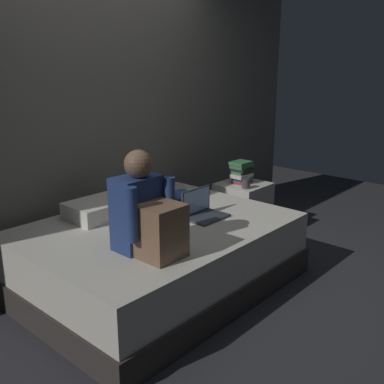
{
  "coord_description": "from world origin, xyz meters",
  "views": [
    {
      "loc": [
        -2.39,
        -2.02,
        1.69
      ],
      "look_at": [
        -0.03,
        0.1,
        0.76
      ],
      "focal_mm": 42.07,
      "sensor_mm": 36.0,
      "label": 1
    }
  ],
  "objects_px": {
    "pillow": "(104,208)",
    "book_stack": "(242,172)",
    "person_sitting": "(146,214)",
    "bed": "(158,255)",
    "mug": "(246,184)",
    "laptop": "(203,210)",
    "nightstand": "(243,210)",
    "clothes_pile": "(172,192)"
  },
  "relations": [
    {
      "from": "bed",
      "to": "mug",
      "type": "relative_size",
      "value": 22.22
    },
    {
      "from": "bed",
      "to": "book_stack",
      "type": "xyz_separation_m",
      "value": [
        1.3,
        0.16,
        0.4
      ]
    },
    {
      "from": "book_stack",
      "to": "pillow",
      "type": "bearing_deg",
      "value": 168.72
    },
    {
      "from": "bed",
      "to": "laptop",
      "type": "relative_size",
      "value": 6.25
    },
    {
      "from": "book_stack",
      "to": "mug",
      "type": "distance_m",
      "value": 0.21
    },
    {
      "from": "nightstand",
      "to": "mug",
      "type": "distance_m",
      "value": 0.36
    },
    {
      "from": "laptop",
      "to": "pillow",
      "type": "bearing_deg",
      "value": 128.91
    },
    {
      "from": "book_stack",
      "to": "clothes_pile",
      "type": "height_order",
      "value": "book_stack"
    },
    {
      "from": "person_sitting",
      "to": "clothes_pile",
      "type": "height_order",
      "value": "person_sitting"
    },
    {
      "from": "book_stack",
      "to": "bed",
      "type": "bearing_deg",
      "value": -172.96
    },
    {
      "from": "nightstand",
      "to": "clothes_pile",
      "type": "bearing_deg",
      "value": 161.75
    },
    {
      "from": "nightstand",
      "to": "laptop",
      "type": "height_order",
      "value": "laptop"
    },
    {
      "from": "mug",
      "to": "clothes_pile",
      "type": "bearing_deg",
      "value": 149.27
    },
    {
      "from": "mug",
      "to": "person_sitting",
      "type": "bearing_deg",
      "value": -167.89
    },
    {
      "from": "mug",
      "to": "pillow",
      "type": "bearing_deg",
      "value": 161.76
    },
    {
      "from": "pillow",
      "to": "mug",
      "type": "relative_size",
      "value": 6.22
    },
    {
      "from": "nightstand",
      "to": "laptop",
      "type": "relative_size",
      "value": 1.68
    },
    {
      "from": "bed",
      "to": "pillow",
      "type": "distance_m",
      "value": 0.57
    },
    {
      "from": "laptop",
      "to": "book_stack",
      "type": "xyz_separation_m",
      "value": [
        0.96,
        0.32,
        0.09
      ]
    },
    {
      "from": "person_sitting",
      "to": "bed",
      "type": "bearing_deg",
      "value": 39.04
    },
    {
      "from": "bed",
      "to": "clothes_pile",
      "type": "bearing_deg",
      "value": 34.42
    },
    {
      "from": "pillow",
      "to": "clothes_pile",
      "type": "bearing_deg",
      "value": -5.65
    },
    {
      "from": "clothes_pile",
      "to": "person_sitting",
      "type": "bearing_deg",
      "value": -143.59
    },
    {
      "from": "nightstand",
      "to": "clothes_pile",
      "type": "distance_m",
      "value": 0.84
    },
    {
      "from": "bed",
      "to": "laptop",
      "type": "bearing_deg",
      "value": -25.07
    },
    {
      "from": "pillow",
      "to": "book_stack",
      "type": "height_order",
      "value": "book_stack"
    },
    {
      "from": "person_sitting",
      "to": "pillow",
      "type": "distance_m",
      "value": 0.83
    },
    {
      "from": "bed",
      "to": "person_sitting",
      "type": "xyz_separation_m",
      "value": [
        -0.4,
        -0.32,
        0.51
      ]
    },
    {
      "from": "person_sitting",
      "to": "clothes_pile",
      "type": "relative_size",
      "value": 2.05
    },
    {
      "from": "bed",
      "to": "laptop",
      "type": "distance_m",
      "value": 0.49
    },
    {
      "from": "bed",
      "to": "laptop",
      "type": "xyz_separation_m",
      "value": [
        0.34,
        -0.16,
        0.31
      ]
    },
    {
      "from": "mug",
      "to": "book_stack",
      "type": "bearing_deg",
      "value": 48.43
    },
    {
      "from": "bed",
      "to": "nightstand",
      "type": "xyz_separation_m",
      "value": [
        1.3,
        0.13,
        0.02
      ]
    },
    {
      "from": "nightstand",
      "to": "person_sitting",
      "type": "xyz_separation_m",
      "value": [
        -1.7,
        -0.46,
        0.49
      ]
    },
    {
      "from": "pillow",
      "to": "clothes_pile",
      "type": "relative_size",
      "value": 1.75
    },
    {
      "from": "nightstand",
      "to": "person_sitting",
      "type": "height_order",
      "value": "person_sitting"
    },
    {
      "from": "nightstand",
      "to": "person_sitting",
      "type": "distance_m",
      "value": 1.82
    },
    {
      "from": "pillow",
      "to": "book_stack",
      "type": "bearing_deg",
      "value": -11.28
    },
    {
      "from": "bed",
      "to": "mug",
      "type": "bearing_deg",
      "value": 0.71
    },
    {
      "from": "pillow",
      "to": "clothes_pile",
      "type": "xyz_separation_m",
      "value": [
        0.71,
        -0.07,
        -0.01
      ]
    },
    {
      "from": "nightstand",
      "to": "pillow",
      "type": "height_order",
      "value": "pillow"
    },
    {
      "from": "bed",
      "to": "pillow",
      "type": "relative_size",
      "value": 3.57
    }
  ]
}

